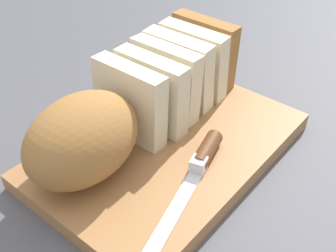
{
  "coord_description": "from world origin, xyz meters",
  "views": [
    {
      "loc": [
        -0.37,
        -0.28,
        0.42
      ],
      "look_at": [
        0.0,
        0.0,
        0.06
      ],
      "focal_mm": 45.57,
      "sensor_mm": 36.0,
      "label": 1
    }
  ],
  "objects": [
    {
      "name": "ground_plane",
      "position": [
        0.0,
        0.0,
        0.0
      ],
      "size": [
        3.0,
        3.0,
        0.0
      ],
      "primitive_type": "plane",
      "color": "#4C4C51"
    },
    {
      "name": "cutting_board",
      "position": [
        0.0,
        0.0,
        0.01
      ],
      "size": [
        0.39,
        0.27,
        0.03
      ],
      "primitive_type": "cube",
      "rotation": [
        0.0,
        0.0,
        -0.04
      ],
      "color": "#9E6B3D",
      "rests_on": "ground_plane"
    },
    {
      "name": "bread_loaf",
      "position": [
        -0.01,
        0.05,
        0.08
      ],
      "size": [
        0.38,
        0.12,
        0.11
      ],
      "rotation": [
        0.0,
        0.0,
        0.0
      ],
      "color": "#996633",
      "rests_on": "cutting_board"
    },
    {
      "name": "bread_knife",
      "position": [
        -0.02,
        -0.07,
        0.03
      ],
      "size": [
        0.27,
        0.08,
        0.02
      ],
      "rotation": [
        0.0,
        0.0,
        3.36
      ],
      "color": "silver",
      "rests_on": "cutting_board"
    },
    {
      "name": "crumb_near_knife",
      "position": [
        0.0,
        -0.05,
        0.03
      ],
      "size": [
        0.0,
        0.0,
        0.0
      ],
      "primitive_type": "sphere",
      "color": "tan",
      "rests_on": "cutting_board"
    },
    {
      "name": "crumb_near_loaf",
      "position": [
        -0.05,
        0.03,
        0.03
      ],
      "size": [
        0.01,
        0.01,
        0.01
      ],
      "primitive_type": "sphere",
      "color": "tan",
      "rests_on": "cutting_board"
    },
    {
      "name": "crumb_stray_left",
      "position": [
        -0.03,
        0.02,
        0.03
      ],
      "size": [
        0.0,
        0.0,
        0.0
      ],
      "primitive_type": "sphere",
      "color": "tan",
      "rests_on": "cutting_board"
    }
  ]
}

